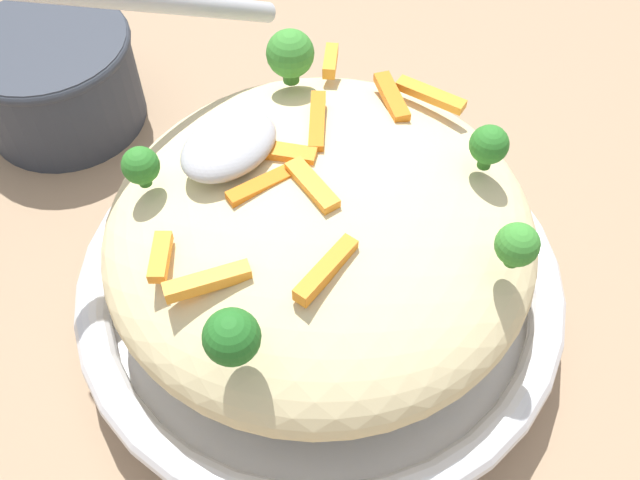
% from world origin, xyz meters
% --- Properties ---
extents(ground_plane, '(2.40, 2.40, 0.00)m').
position_xyz_m(ground_plane, '(0.00, 0.00, 0.00)').
color(ground_plane, '#9E7F60').
extents(serving_bowl, '(0.29, 0.29, 0.05)m').
position_xyz_m(serving_bowl, '(0.00, 0.00, 0.03)').
color(serving_bowl, silver).
rests_on(serving_bowl, ground_plane).
extents(pasta_mound, '(0.24, 0.23, 0.08)m').
position_xyz_m(pasta_mound, '(0.00, 0.00, 0.08)').
color(pasta_mound, beige).
rests_on(pasta_mound, serving_bowl).
extents(carrot_piece_0, '(0.04, 0.03, 0.01)m').
position_xyz_m(carrot_piece_0, '(-0.03, -0.03, 0.12)').
color(carrot_piece_0, orange).
rests_on(carrot_piece_0, pasta_mound).
extents(carrot_piece_1, '(0.04, 0.02, 0.01)m').
position_xyz_m(carrot_piece_1, '(0.02, -0.02, 0.12)').
color(carrot_piece_1, orange).
rests_on(carrot_piece_1, pasta_mound).
extents(carrot_piece_2, '(0.04, 0.01, 0.01)m').
position_xyz_m(carrot_piece_2, '(0.04, 0.04, 0.12)').
color(carrot_piece_2, orange).
rests_on(carrot_piece_2, pasta_mound).
extents(carrot_piece_3, '(0.03, 0.02, 0.01)m').
position_xyz_m(carrot_piece_3, '(0.08, -0.03, 0.12)').
color(carrot_piece_3, orange).
rests_on(carrot_piece_3, pasta_mound).
extents(carrot_piece_4, '(0.02, 0.04, 0.01)m').
position_xyz_m(carrot_piece_4, '(0.01, 0.00, 0.12)').
color(carrot_piece_4, orange).
rests_on(carrot_piece_4, pasta_mound).
extents(carrot_piece_5, '(0.02, 0.04, 0.01)m').
position_xyz_m(carrot_piece_5, '(-0.09, 0.00, 0.12)').
color(carrot_piece_5, orange).
rests_on(carrot_piece_5, pasta_mound).
extents(carrot_piece_6, '(0.02, 0.02, 0.01)m').
position_xyz_m(carrot_piece_6, '(-0.08, -0.06, 0.12)').
color(carrot_piece_6, orange).
rests_on(carrot_piece_6, pasta_mound).
extents(carrot_piece_7, '(0.04, 0.03, 0.01)m').
position_xyz_m(carrot_piece_7, '(0.08, 0.00, 0.12)').
color(carrot_piece_7, orange).
rests_on(carrot_piece_7, pasta_mound).
extents(carrot_piece_8, '(0.03, 0.04, 0.01)m').
position_xyz_m(carrot_piece_8, '(-0.00, -0.03, 0.12)').
color(carrot_piece_8, orange).
rests_on(carrot_piece_8, pasta_mound).
extents(carrot_piece_9, '(0.03, 0.04, 0.01)m').
position_xyz_m(carrot_piece_9, '(-0.08, -0.02, 0.12)').
color(carrot_piece_9, orange).
rests_on(carrot_piece_9, pasta_mound).
extents(broccoli_floret_0, '(0.02, 0.02, 0.03)m').
position_xyz_m(broccoli_floret_0, '(0.09, 0.04, 0.13)').
color(broccoli_floret_0, '#205B1C').
rests_on(broccoli_floret_0, pasta_mound).
extents(broccoli_floret_1, '(0.02, 0.02, 0.03)m').
position_xyz_m(broccoli_floret_1, '(-0.07, 0.05, 0.13)').
color(broccoli_floret_1, '#296820').
rests_on(broccoli_floret_1, pasta_mound).
extents(broccoli_floret_2, '(0.02, 0.02, 0.02)m').
position_xyz_m(broccoli_floret_2, '(-0.03, 0.10, 0.13)').
color(broccoli_floret_2, '#377928').
rests_on(broccoli_floret_2, pasta_mound).
extents(broccoli_floret_3, '(0.03, 0.03, 0.03)m').
position_xyz_m(broccoli_floret_3, '(-0.05, -0.07, 0.13)').
color(broccoli_floret_3, '#377928').
rests_on(broccoli_floret_3, pasta_mound).
extents(broccoli_floret_4, '(0.02, 0.02, 0.02)m').
position_xyz_m(broccoli_floret_4, '(0.06, -0.07, 0.13)').
color(broccoli_floret_4, '#296820').
rests_on(broccoli_floret_4, pasta_mound).
extents(serving_spoon, '(0.16, 0.12, 0.10)m').
position_xyz_m(serving_spoon, '(0.01, -0.08, 0.14)').
color(serving_spoon, '#B7B7BC').
rests_on(serving_spoon, pasta_mound).
extents(companion_bowl, '(0.12, 0.12, 0.07)m').
position_xyz_m(companion_bowl, '(-0.00, -0.26, 0.04)').
color(companion_bowl, '#333842').
rests_on(companion_bowl, ground_plane).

